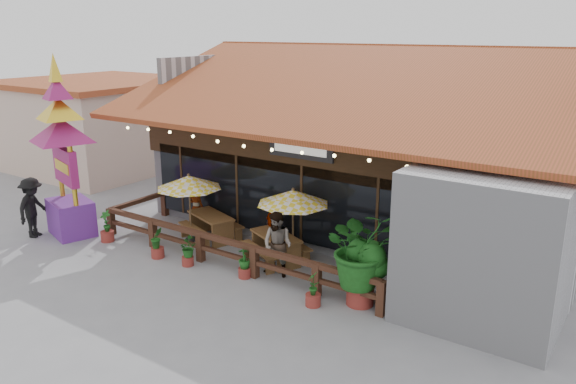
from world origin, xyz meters
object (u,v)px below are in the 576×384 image
Objects in this scene: picnic_table_left at (211,223)px; thai_sign_tower at (62,135)px; pedestrian at (33,208)px; umbrella_left at (189,182)px; umbrella_right at (293,197)px; tropical_plant at (362,250)px; picnic_table_right at (276,243)px.

picnic_table_left is 0.34× the size of thai_sign_tower.
pedestrian is at bearing -134.43° from thai_sign_tower.
umbrella_left is at bearing -82.63° from pedestrian.
picnic_table_left is at bearing 179.69° from umbrella_right.
tropical_plant is (6.08, -1.29, 0.89)m from picnic_table_left.
picnic_table_left is 5.48m from thai_sign_tower.
umbrella_left is at bearing 26.59° from thai_sign_tower.
thai_sign_tower is 3.17× the size of pedestrian.
umbrella_left reaches higher than picnic_table_left.
umbrella_right reaches higher than pedestrian.
pedestrian is (-4.95, -3.09, 0.44)m from picnic_table_left.
picnic_table_right is 1.09× the size of pedestrian.
thai_sign_tower is 10.43m from tropical_plant.
umbrella_left is 1.16× the size of umbrella_right.
thai_sign_tower is at bearing -164.02° from picnic_table_right.
picnic_table_left is (0.47, 0.43, -1.38)m from umbrella_left.
umbrella_left is 3.54m from picnic_table_right.
thai_sign_tower is (-6.92, -1.98, 2.79)m from picnic_table_right.
picnic_table_left is 6.28m from tropical_plant.
picnic_table_left is at bearing 174.13° from picnic_table_right.
pedestrian is at bearing -160.04° from picnic_table_right.
pedestrian is at bearing -159.32° from umbrella_right.
picnic_table_left reaches higher than picnic_table_right.
umbrella_right is (3.68, 0.42, 0.02)m from umbrella_left.
umbrella_right is 3.18m from tropical_plant.
umbrella_left is 1.30× the size of picnic_table_left.
picnic_table_right is at bearing -93.40° from pedestrian.
umbrella_left is 4.33m from thai_sign_tower.
pedestrian reaches higher than picnic_table_right.
tropical_plant is (10.21, 0.98, -1.89)m from thai_sign_tower.
picnic_table_right is 8.24m from pedestrian.
umbrella_right is 7.80m from thai_sign_tower.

